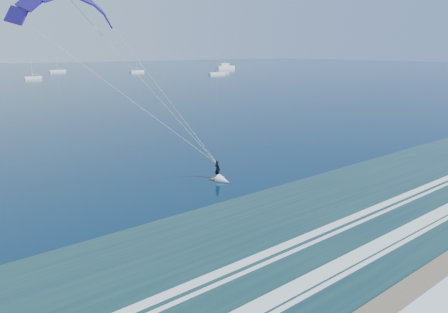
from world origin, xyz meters
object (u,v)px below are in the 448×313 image
motor_yacht (225,67)px  sailboat_5 (137,71)px  sailboat_3 (33,77)px  kitesurfer_rig (154,93)px  sailboat_6 (217,73)px  sailboat_4 (57,71)px

motor_yacht → sailboat_5: sailboat_5 is taller
sailboat_5 → sailboat_3: bearing=-162.0°
kitesurfer_rig → sailboat_6: 194.10m
kitesurfer_rig → sailboat_5: bearing=64.6°
sailboat_3 → kitesurfer_rig: bearing=-99.5°
sailboat_3 → sailboat_5: 67.68m
sailboat_3 → sailboat_5: bearing=18.0°
sailboat_3 → sailboat_5: (64.37, 20.92, 0.00)m
kitesurfer_rig → sailboat_6: size_ratio=1.54×
kitesurfer_rig → sailboat_5: size_ratio=1.85×
sailboat_4 → sailboat_5: bearing=-43.9°
kitesurfer_rig → sailboat_5: kitesurfer_rig is taller
sailboat_4 → sailboat_5: size_ratio=1.12×
sailboat_3 → sailboat_6: (90.84, -25.39, 0.02)m
kitesurfer_rig → motor_yacht: kitesurfer_rig is taller
motor_yacht → sailboat_6: sailboat_6 is taller
sailboat_4 → sailboat_3: bearing=-115.8°
sailboat_4 → sailboat_5: 51.38m
kitesurfer_rig → sailboat_3: bearing=80.5°
motor_yacht → sailboat_3: (-134.46, -23.01, -0.93)m
kitesurfer_rig → sailboat_5: (94.06, 198.18, -9.19)m
kitesurfer_rig → sailboat_6: (120.52, 151.87, -9.17)m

